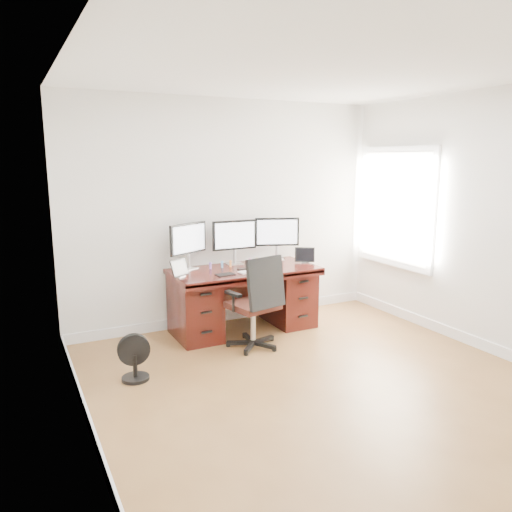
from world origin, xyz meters
name	(u,v)px	position (x,y,z in m)	size (l,w,h in m)	color
ground	(333,393)	(0.00, 0.00, 0.00)	(4.50, 4.50, 0.00)	brown
back_wall	(228,213)	(0.00, 2.25, 1.35)	(4.00, 0.10, 2.70)	white
right_wall	(493,224)	(2.00, 0.11, 1.35)	(0.10, 4.50, 2.70)	white
desk	(243,297)	(0.00, 1.83, 0.40)	(1.70, 0.80, 0.75)	#380F0B
office_chair	(256,318)	(-0.13, 1.24, 0.33)	(0.64, 0.64, 1.02)	black
floor_fan	(135,358)	(-1.48, 1.04, 0.21)	(0.30, 0.25, 0.43)	black
monitor_left	(188,240)	(-0.58, 2.07, 1.09)	(0.51, 0.28, 0.53)	silver
monitor_center	(235,237)	(0.00, 2.07, 1.09)	(0.55, 0.15, 0.53)	silver
monitor_right	(277,233)	(0.58, 2.07, 1.09)	(0.53, 0.23, 0.53)	silver
tablet_left	(180,269)	(-0.79, 1.75, 0.84)	(0.24, 0.18, 0.19)	silver
tablet_right	(305,256)	(0.80, 1.75, 0.84)	(0.24, 0.18, 0.19)	silver
keyboard	(251,271)	(-0.01, 1.60, 0.76)	(0.29, 0.12, 0.01)	silver
trackpad	(268,270)	(0.20, 1.58, 0.76)	(0.13, 0.13, 0.01)	silver
drawing_tablet	(225,274)	(-0.33, 1.60, 0.76)	(0.20, 0.13, 0.01)	black
phone	(243,269)	(-0.03, 1.78, 0.76)	(0.13, 0.06, 0.01)	black
figurine_purple	(210,265)	(-0.36, 1.95, 0.80)	(0.03, 0.03, 0.08)	#9672D7
figurine_blue	(222,264)	(-0.22, 1.95, 0.80)	(0.03, 0.03, 0.08)	#60A8DD
figurine_orange	(230,263)	(-0.11, 1.95, 0.80)	(0.03, 0.03, 0.08)	#EF994A
figurine_pink	(250,261)	(0.14, 1.95, 0.80)	(0.03, 0.03, 0.08)	#D75FA3
figurine_yellow	(257,260)	(0.24, 1.95, 0.80)	(0.03, 0.03, 0.08)	tan
figurine_brown	(264,260)	(0.33, 1.95, 0.80)	(0.03, 0.03, 0.08)	#9A654F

